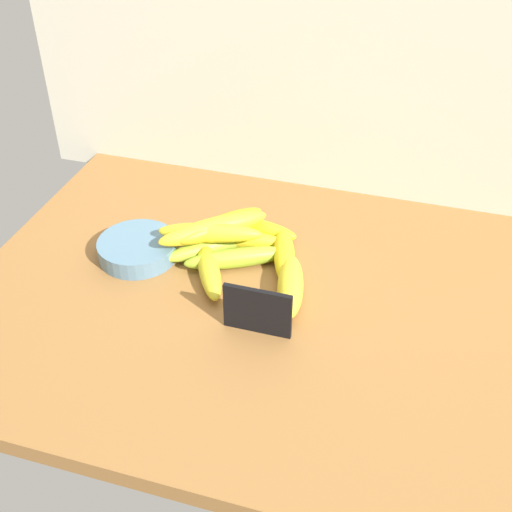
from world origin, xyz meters
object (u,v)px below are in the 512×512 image
banana_1 (237,258)px  banana_3 (214,246)px  banana_2 (284,256)px  banana_9 (210,233)px  fruit_bowl (138,249)px  banana_4 (258,228)px  banana_7 (214,228)px  chalkboard_sign (258,312)px  banana_8 (221,226)px  banana_0 (209,271)px  banana_6 (231,239)px  banana_5 (293,286)px

banana_1 → banana_3: 5.57cm
banana_2 → banana_9: banana_9 is taller
fruit_bowl → banana_3: size_ratio=0.74×
banana_2 → banana_4: size_ratio=1.04×
banana_2 → banana_3: (-12.99, -0.68, -0.13)cm
fruit_bowl → banana_7: bearing=20.5°
chalkboard_sign → banana_9: chalkboard_sign is taller
chalkboard_sign → banana_8: (-12.39, 18.71, 1.58)cm
chalkboard_sign → banana_0: size_ratio=0.70×
banana_6 → banana_7: banana_7 is taller
banana_3 → fruit_bowl: bearing=-160.4°
banana_0 → banana_5: (14.96, -0.30, 0.38)cm
fruit_bowl → banana_9: banana_9 is taller
banana_7 → banana_8: bearing=50.8°
banana_1 → banana_7: bearing=153.6°
banana_1 → banana_6: 5.82cm
banana_4 → banana_2: bearing=-45.0°
chalkboard_sign → banana_8: 22.49cm
banana_1 → banana_5: 12.64cm
banana_0 → banana_6: 10.02cm
banana_8 → banana_6: bearing=44.5°
banana_3 → banana_8: (0.94, 1.47, 3.67)cm
fruit_bowl → banana_9: size_ratio=0.77×
banana_1 → banana_9: banana_9 is taller
fruit_bowl → banana_0: 14.99cm
banana_6 → banana_0: bearing=-93.7°
banana_1 → banana_3: size_ratio=0.98×
banana_6 → banana_7: (-2.34, -2.55, 3.67)cm
banana_9 → banana_0: bearing=-72.6°
banana_7 → banana_6: bearing=47.5°
banana_3 → banana_8: 4.07cm
chalkboard_sign → banana_1: size_ratio=0.58×
banana_0 → banana_8: size_ratio=0.89×
banana_5 → banana_6: size_ratio=0.77×
banana_7 → banana_9: (-0.26, -1.22, -0.18)cm
banana_6 → banana_9: size_ratio=1.09×
fruit_bowl → banana_0: size_ratio=0.92×
chalkboard_sign → banana_6: (-11.08, 19.99, -2.03)cm
banana_1 → banana_9: bearing=166.1°
fruit_bowl → banana_6: bearing=25.8°
banana_4 → banana_6: banana_6 is taller
banana_2 → banana_9: size_ratio=0.86×
banana_7 → chalkboard_sign: bearing=-52.4°
banana_8 → banana_2: bearing=-3.8°
banana_4 → banana_6: size_ratio=0.76×
fruit_bowl → banana_2: (26.15, 5.36, 0.22)cm
banana_4 → banana_0: bearing=-106.3°
banana_6 → banana_8: banana_8 is taller
banana_0 → banana_8: banana_8 is taller
banana_0 → banana_6: bearing=86.3°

